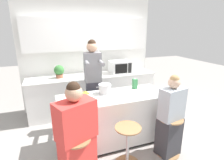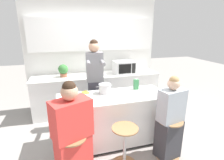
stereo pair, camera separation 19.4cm
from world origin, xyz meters
The scene contains 17 objects.
ground_plane centered at (0.00, 0.00, 0.00)m, with size 16.00×16.00×0.00m, color gray.
wall_back centered at (0.00, 1.71, 1.54)m, with size 3.21×0.22×2.70m.
back_counter centered at (0.00, 1.38, 0.45)m, with size 2.98×0.69×0.90m.
kitchen_island centered at (0.00, 0.00, 0.45)m, with size 1.82×0.69×0.89m.
bar_stool_leftmost centered at (-0.73, -0.61, 0.35)m, with size 0.38×0.38×0.63m.
bar_stool_center centered at (0.00, -0.59, 0.35)m, with size 0.38×0.38×0.63m.
bar_stool_rightmost centered at (0.73, -0.58, 0.35)m, with size 0.38×0.38×0.63m.
person_cooking centered at (-0.18, 0.65, 0.90)m, with size 0.38×0.56×1.77m.
person_wrapped_blanket centered at (-0.72, -0.59, 0.65)m, with size 0.55×0.45×1.38m.
person_seated_near centered at (0.72, -0.59, 0.60)m, with size 0.42×0.33×1.32m.
cooking_pot centered at (-0.11, 0.14, 0.97)m, with size 0.30×0.21×0.17m.
fruit_bowl centered at (-0.58, -0.10, 0.92)m, with size 0.23×0.23×0.06m.
coffee_cup_near centered at (-0.42, -0.24, 0.93)m, with size 0.11×0.08×0.09m.
banana_bunch centered at (-0.43, 0.22, 0.91)m, with size 0.16×0.12×0.05m.
juice_carton centered at (0.49, 0.19, 0.98)m, with size 0.08×0.08×0.20m.
microwave centered at (0.67, 1.34, 1.05)m, with size 0.49×0.39×0.30m.
potted_plant centered at (-0.76, 1.38, 1.06)m, with size 0.22×0.22×0.28m.
Camera 2 is at (-0.77, -2.60, 1.96)m, focal length 28.00 mm.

